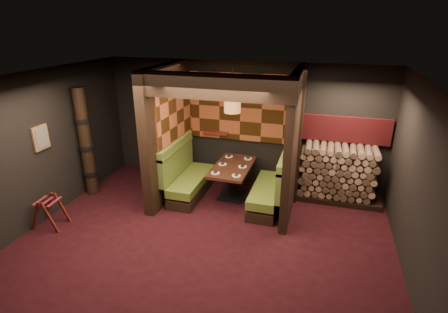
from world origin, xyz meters
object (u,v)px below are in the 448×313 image
Objects in this scene: booth_bench_right at (272,189)px; totem_column at (86,144)px; dining_table at (232,176)px; pendant_lamp at (232,101)px; luggage_rack at (49,211)px; firewood_stack at (341,174)px; booth_bench_left at (187,178)px.

booth_bench_right is 4.10m from totem_column.
dining_table is at bearing 13.01° from totem_column.
pendant_lamp reaches higher than dining_table.
luggage_rack is at bearing -144.99° from dining_table.
booth_bench_right is at bearing -152.65° from firewood_stack.
booth_bench_right reaches higher than dining_table.
luggage_rack is (-2.01, -1.94, -0.08)m from booth_bench_left.
pendant_lamp is at bearing -90.00° from dining_table.
totem_column is (-2.09, -0.55, 0.79)m from booth_bench_left.
firewood_stack is (3.25, 0.70, 0.21)m from booth_bench_left.
pendant_lamp is at bearing 6.46° from booth_bench_left.
totem_column is at bearing -165.25° from booth_bench_left.
luggage_rack is 0.37× the size of firewood_stack.
totem_column is at bearing -167.88° from pendant_lamp.
booth_bench_left is 1.12× the size of dining_table.
firewood_stack is (2.25, 0.54, 0.10)m from dining_table.
booth_bench_right is at bearing -10.35° from dining_table.
booth_bench_right is 2.47× the size of luggage_rack.
booth_bench_left is 2.80m from luggage_rack.
booth_bench_left reaches higher than luggage_rack.
booth_bench_left and booth_bench_right have the same top height.
pendant_lamp is 0.53× the size of firewood_stack.
booth_bench_right is at bearing 7.86° from totem_column.
luggage_rack is at bearing -153.30° from firewood_stack.
dining_table is 2.22× the size of luggage_rack.
booth_bench_left is 1.75× the size of pendant_lamp.
dining_table is at bearing 169.65° from booth_bench_right.
dining_table is at bearing -166.56° from firewood_stack.
firewood_stack is (2.25, 0.59, -1.55)m from pendant_lamp.
booth_bench_right is 1.75× the size of pendant_lamp.
booth_bench_left is 2.47× the size of luggage_rack.
dining_table is (1.00, 0.16, 0.12)m from booth_bench_left.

